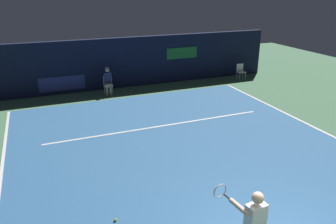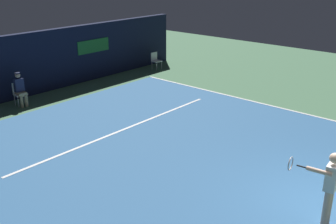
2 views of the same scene
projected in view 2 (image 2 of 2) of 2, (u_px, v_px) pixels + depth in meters
ground_plane at (171, 148)px, 12.23m from camera, size 33.86×33.86×0.00m
court_surface at (171, 148)px, 12.23m from camera, size 10.99×11.99×0.01m
line_sideline_left at (260, 103)px, 16.07m from camera, size 0.10×11.99×0.01m
line_service at (123, 130)px, 13.51m from camera, size 8.57×0.10×0.01m
back_wall at (25, 65)px, 16.64m from camera, size 17.23×0.33×2.60m
tennis_player at (329, 186)px, 8.24m from camera, size 0.70×0.93×1.73m
line_judge_on_chair at (20, 89)px, 15.60m from camera, size 0.48×0.56×1.32m
courtside_chair_near at (156, 60)px, 21.06m from camera, size 0.47×0.45×0.88m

